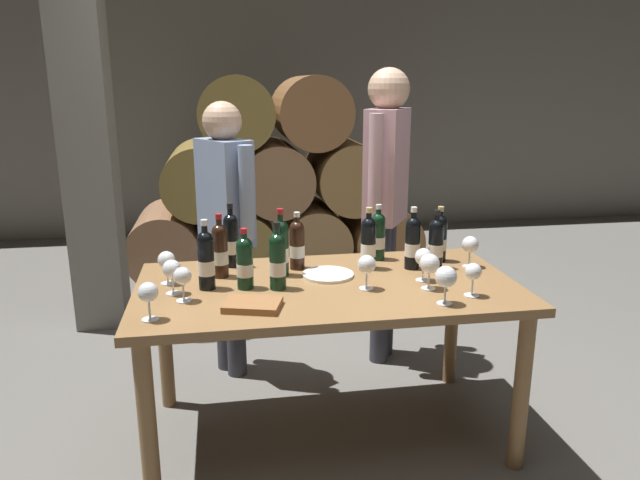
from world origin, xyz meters
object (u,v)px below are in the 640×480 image
Objects in this scene: wine_glass_0 at (148,294)px; wine_glass_6 at (470,245)px; wine_glass_8 at (473,273)px; wine_glass_4 at (172,270)px; wine_bottle_11 at (413,242)px; tasting_notebook at (253,305)px; wine_bottle_1 at (368,243)px; serving_plate at (328,275)px; wine_bottle_5 at (220,250)px; wine_bottle_10 at (436,243)px; wine_glass_7 at (367,265)px; taster_seated_left at (226,217)px; wine_bottle_4 at (378,236)px; wine_bottle_2 at (206,260)px; wine_bottle_6 at (281,247)px; wine_bottle_9 at (440,238)px; wine_bottle_3 at (231,240)px; wine_glass_5 at (430,264)px; wine_glass_9 at (167,261)px; wine_glass_3 at (446,278)px; wine_bottle_8 at (278,260)px; wine_glass_1 at (424,258)px; sommelier_presenting at (386,189)px; dining_table at (327,303)px; wine_bottle_7 at (297,244)px; wine_glass_2 at (183,277)px; wine_bottle_0 at (245,262)px.

wine_glass_0 is 1.53m from wine_glass_6.
wine_glass_4 is at bearing 169.30° from wine_glass_8.
wine_bottle_11 is 0.89m from tasting_notebook.
wine_bottle_1 is 1.26× the size of serving_plate.
wine_bottle_11 is 2.00× the size of wine_glass_4.
wine_bottle_5 is at bearing 177.61° from wine_glass_6.
wine_bottle_10 reaches higher than wine_glass_6.
wine_glass_7 is 0.45m from wine_glass_8.
taster_seated_left reaches higher than wine_glass_4.
wine_bottle_2 is at bearing -160.10° from wine_bottle_4.
wine_bottle_6 is at bearing 151.76° from wine_glass_8.
wine_bottle_1 is at bearing -170.67° from wine_bottle_9.
wine_glass_8 is at bearing 15.54° from tasting_notebook.
wine_bottle_1 is 0.96× the size of wine_bottle_3.
wine_glass_5 is 1.16m from wine_glass_9.
wine_glass_3 is at bearing -105.59° from wine_bottle_10.
wine_bottle_6 reaches higher than wine_bottle_9.
wine_glass_9 is at bearing 163.10° from wine_bottle_8.
wine_glass_5 is at bearing -60.07° from wine_bottle_1.
wine_glass_3 is 0.79m from tasting_notebook.
wine_glass_1 is 0.80m from sommelier_presenting.
wine_glass_0 reaches higher than dining_table.
wine_bottle_2 reaches higher than wine_bottle_1.
wine_bottle_4 reaches higher than wine_bottle_7.
wine_glass_9 is (-0.60, -0.13, -0.01)m from wine_bottle_7.
taster_seated_left is (-0.86, 1.05, 0.05)m from wine_glass_3.
wine_glass_4 is at bearing -160.49° from wine_bottle_4.
wine_bottle_3 is at bearing 152.32° from serving_plate.
wine_glass_8 is (0.25, -0.59, -0.02)m from wine_bottle_4.
wine_glass_1 is 0.10× the size of taster_seated_left.
wine_glass_7 is at bearing 159.26° from wine_glass_8.
wine_bottle_6 is 0.64m from wine_bottle_11.
wine_glass_2 is 1.05m from wine_glass_5.
wine_bottle_7 is at bearing 170.41° from wine_bottle_1.
wine_bottle_11 is (0.64, 0.00, -0.01)m from wine_bottle_6.
wine_glass_3 is 0.19m from wine_glass_5.
wine_bottle_3 reaches higher than wine_bottle_4.
taster_seated_left is at bearing -178.11° from sommelier_presenting.
tasting_notebook is (-1.08, -0.37, -0.10)m from wine_glass_6.
wine_bottle_11 is at bearing 1.86° from wine_glass_9.
wine_glass_5 is 0.78m from tasting_notebook.
wine_glass_9 is at bearing -178.91° from wine_bottle_10.
wine_bottle_4 is at bearing 99.19° from wine_glass_3.
wine_bottle_6 reaches higher than wine_bottle_1.
wine_bottle_5 is at bearing 15.00° from wine_glass_9.
wine_bottle_0 reaches higher than wine_glass_7.
serving_plate is (0.70, 0.13, -0.10)m from wine_glass_4.
taster_seated_left is at bearing 155.84° from wine_bottle_9.
wine_bottle_2 is 1.08× the size of wine_bottle_10.
sommelier_presenting is (0.05, 0.89, 0.17)m from wine_glass_5.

